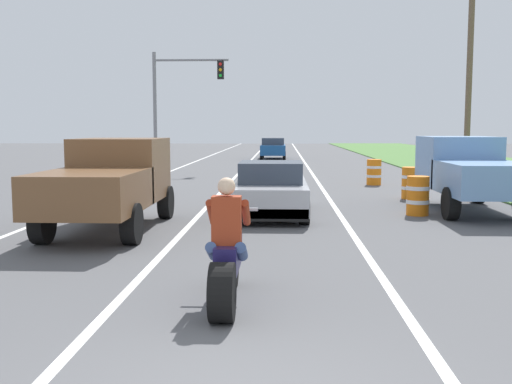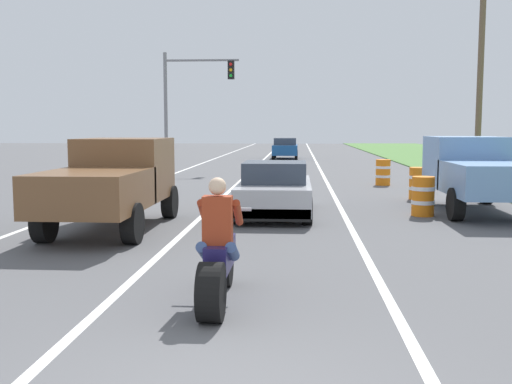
{
  "view_description": "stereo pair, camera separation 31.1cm",
  "coord_description": "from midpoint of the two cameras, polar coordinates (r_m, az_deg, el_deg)",
  "views": [
    {
      "loc": [
        0.3,
        -4.33,
        2.22
      ],
      "look_at": [
        -0.19,
        6.98,
        1.0
      ],
      "focal_mm": 41.75,
      "sensor_mm": 36.0,
      "label": 1
    },
    {
      "loc": [
        0.61,
        -4.31,
        2.22
      ],
      "look_at": [
        -0.19,
        6.98,
        1.0
      ],
      "focal_mm": 41.75,
      "sensor_mm": 36.0,
      "label": 2
    }
  ],
  "objects": [
    {
      "name": "lane_stripe_left_solid",
      "position": [
        25.11,
        -9.46,
        1.02
      ],
      "size": [
        0.14,
        120.0,
        0.01
      ],
      "primitive_type": "cube",
      "color": "white",
      "rests_on": "ground"
    },
    {
      "name": "utility_pole_roadside",
      "position": [
        25.77,
        21.01,
        10.04
      ],
      "size": [
        0.24,
        0.24,
        8.29
      ],
      "primitive_type": "cylinder",
      "color": "brown",
      "rests_on": "ground"
    },
    {
      "name": "construction_barrel_nearest",
      "position": [
        15.66,
        16.26,
        -0.38
      ],
      "size": [
        0.58,
        0.58,
        1.0
      ],
      "color": "orange",
      "rests_on": "ground"
    },
    {
      "name": "distant_car_far_ahead",
      "position": [
        42.91,
        3.02,
        4.23
      ],
      "size": [
        1.8,
        4.0,
        1.5
      ],
      "color": "#194C8C",
      "rests_on": "ground"
    },
    {
      "name": "sports_car_silver",
      "position": [
        15.22,
        2.42,
        0.16
      ],
      "size": [
        1.84,
        4.3,
        1.37
      ],
      "color": "#B7B7BC",
      "rests_on": "ground"
    },
    {
      "name": "construction_barrel_mid",
      "position": [
        19.23,
        15.73,
        0.81
      ],
      "size": [
        0.58,
        0.58,
        1.0
      ],
      "color": "orange",
      "rests_on": "ground"
    },
    {
      "name": "lane_stripe_centre_dashed",
      "position": [
        24.53,
        -1.25,
        0.98
      ],
      "size": [
        0.14,
        120.0,
        0.01
      ],
      "primitive_type": "cube",
      "color": "white",
      "rests_on": "ground"
    },
    {
      "name": "motorcycle_with_rider",
      "position": [
        7.44,
        -2.47,
        -6.49
      ],
      "size": [
        0.7,
        2.21,
        1.62
      ],
      "color": "black",
      "rests_on": "ground"
    },
    {
      "name": "lane_stripe_right_solid",
      "position": [
        24.46,
        7.17,
        0.92
      ],
      "size": [
        0.14,
        120.0,
        0.01
      ],
      "primitive_type": "cube",
      "color": "white",
      "rests_on": "ground"
    },
    {
      "name": "pickup_truck_left_lane_brown",
      "position": [
        13.32,
        -12.89,
        1.21
      ],
      "size": [
        2.02,
        4.8,
        1.98
      ],
      "color": "brown",
      "rests_on": "ground"
    },
    {
      "name": "traffic_light_mast_near",
      "position": [
        30.65,
        -6.28,
        9.35
      ],
      "size": [
        3.84,
        0.34,
        6.0
      ],
      "color": "gray",
      "rests_on": "ground"
    },
    {
      "name": "pickup_truck_right_shoulder_light_blue",
      "position": [
        16.79,
        20.69,
        1.96
      ],
      "size": [
        2.02,
        4.8,
        1.98
      ],
      "color": "#6B93C6",
      "rests_on": "ground"
    },
    {
      "name": "construction_barrel_far",
      "position": [
        23.63,
        12.44,
        1.85
      ],
      "size": [
        0.58,
        0.58,
        1.0
      ],
      "color": "orange",
      "rests_on": "ground"
    }
  ]
}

